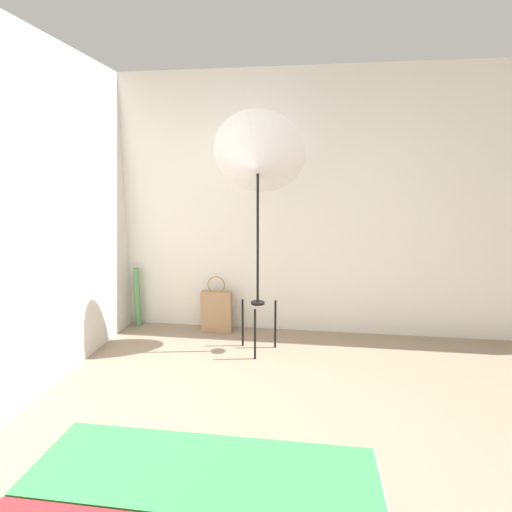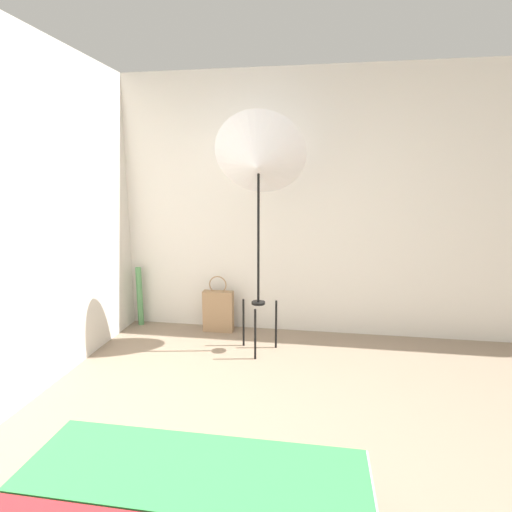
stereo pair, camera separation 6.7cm
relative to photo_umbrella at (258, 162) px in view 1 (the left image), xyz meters
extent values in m
cube|color=silver|center=(0.20, 0.58, -0.40)|extent=(8.00, 0.05, 2.60)
cube|color=silver|center=(-1.51, -0.98, -0.40)|extent=(0.05, 8.00, 2.60)
cube|color=green|center=(0.05, -2.07, -1.30)|extent=(1.39, 0.45, 0.04)
cylinder|color=black|center=(0.00, -0.18, -1.47)|extent=(0.02, 0.02, 0.46)
cylinder|color=black|center=(-0.15, 0.09, -1.47)|extent=(0.02, 0.02, 0.46)
cylinder|color=black|center=(0.15, 0.09, -1.47)|extent=(0.02, 0.02, 0.46)
cylinder|color=black|center=(0.00, 0.00, -1.24)|extent=(0.12, 0.12, 0.02)
cylinder|color=black|center=(0.00, 0.00, -0.62)|extent=(0.02, 0.02, 1.26)
cone|color=silver|center=(0.00, 0.00, 0.01)|extent=(0.80, 0.63, 0.80)
cube|color=#9E7A56|center=(-0.48, 0.41, -1.49)|extent=(0.31, 0.10, 0.43)
torus|color=#9E7A56|center=(-0.48, 0.41, -1.21)|extent=(0.18, 0.01, 0.18)
cylinder|color=#56995B|center=(-1.36, 0.47, -1.39)|extent=(0.06, 0.06, 0.64)
camera|label=1|loc=(0.45, -3.43, -0.14)|focal=28.00mm
camera|label=2|loc=(0.52, -3.42, -0.14)|focal=28.00mm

